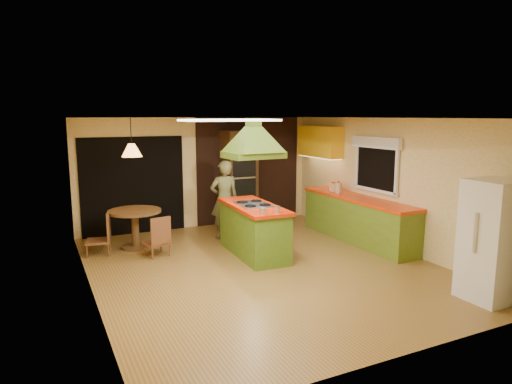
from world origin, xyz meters
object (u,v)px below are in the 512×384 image
kitchen_island (254,229)px  dining_table (135,221)px  canister_large (338,188)px  wall_oven (239,178)px  refrigerator (493,240)px  man (224,200)px

kitchen_island → dining_table: 2.32m
kitchen_island → canister_large: (2.24, 0.48, 0.55)m
kitchen_island → wall_oven: 2.42m
refrigerator → wall_oven: size_ratio=0.77×
dining_table → canister_large: bearing=-12.1°
canister_large → wall_oven: bearing=131.4°
man → refrigerator: size_ratio=0.97×
wall_oven → canister_large: bearing=-52.5°
wall_oven → dining_table: size_ratio=2.19×
kitchen_island → refrigerator: bearing=-55.1°
wall_oven → canister_large: size_ratio=10.60×
man → refrigerator: (2.12, -4.61, 0.03)m
man → wall_oven: bearing=-122.6°
kitchen_island → canister_large: size_ratio=9.21×
man → canister_large: 2.44m
canister_large → kitchen_island: bearing=-167.8°
refrigerator → dining_table: bearing=130.4°
man → wall_oven: 1.24m
refrigerator → canister_large: refrigerator is taller
man → dining_table: man is taller
kitchen_island → refrigerator: refrigerator is taller
kitchen_island → man: man is taller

